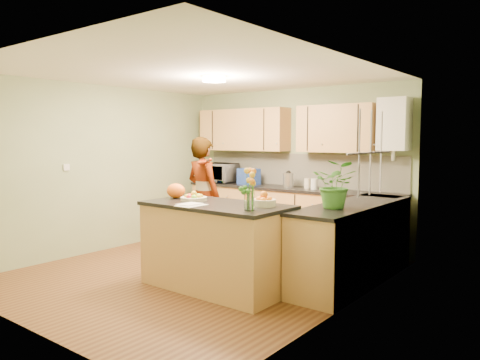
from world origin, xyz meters
The scene contains 28 objects.
floor centered at (0.00, 0.00, 0.00)m, with size 4.50×4.50×0.00m, color #552E18.
ceiling centered at (0.00, 0.00, 2.50)m, with size 4.00×4.50×0.02m, color white.
wall_back centered at (0.00, 2.25, 1.25)m, with size 4.00×0.02×2.50m, color gray.
wall_front centered at (0.00, -2.25, 1.25)m, with size 4.00×0.02×2.50m, color gray.
wall_left centered at (-2.00, 0.00, 1.25)m, with size 0.02×4.50×2.50m, color gray.
wall_right centered at (2.00, 0.00, 1.25)m, with size 0.02×4.50×2.50m, color gray.
back_counter centered at (0.10, 1.95, 0.47)m, with size 3.64×0.62×0.94m.
right_counter centered at (1.70, 0.85, 0.47)m, with size 0.62×2.24×0.94m.
splashback centered at (0.10, 2.23, 1.20)m, with size 3.60×0.02×0.52m, color beige.
upper_cabinets centered at (-0.18, 2.08, 1.85)m, with size 3.20×0.34×0.70m.
boiler centered at (1.70, 2.09, 1.90)m, with size 0.40×0.30×0.86m.
window_right centered at (1.99, 0.60, 1.55)m, with size 0.01×1.30×1.05m.
light_switch centered at (-1.99, -0.60, 1.30)m, with size 0.02×0.09×0.09m, color white.
ceiling_lamp centered at (0.00, 0.30, 2.46)m, with size 0.30×0.30×0.07m.
peninsula_island centered at (0.56, -0.31, 0.49)m, with size 1.70×0.87×0.97m.
fruit_dish centered at (0.21, -0.31, 1.02)m, with size 0.31×0.31×0.11m.
orange_bowl centered at (1.11, -0.16, 1.04)m, with size 0.26×0.26×0.15m.
flower_vase centered at (1.16, -0.49, 1.28)m, with size 0.25×0.25×0.47m.
orange_bag centered at (-0.14, -0.26, 1.06)m, with size 0.24×0.20×0.18m, color orange.
papers centered at (0.46, -0.61, 0.98)m, with size 0.23×0.31×0.01m, color white.
violinist centered at (-0.60, 0.73, 0.86)m, with size 0.63×0.41×1.73m, color #EAAF8F.
violin centered at (-0.40, 0.51, 1.38)m, with size 0.60×0.24×0.12m, color #550A05, non-canonical shape.
microwave centered at (-1.33, 1.93, 1.11)m, with size 0.61×0.41×0.34m, color white.
blue_box centered at (-0.68, 1.94, 1.07)m, with size 0.33×0.24×0.26m, color navy.
kettle centered at (0.10, 1.95, 1.06)m, with size 0.16×0.16×0.30m.
jar_cream centered at (0.41, 1.99, 1.02)m, with size 0.10×0.10×0.15m, color beige.
jar_white centered at (0.56, 1.93, 1.02)m, with size 0.10×0.10×0.16m, color white.
potted_plant centered at (1.70, 0.36, 1.21)m, with size 0.48×0.41×0.53m, color #377426.
Camera 1 is at (3.99, -4.27, 1.70)m, focal length 35.00 mm.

